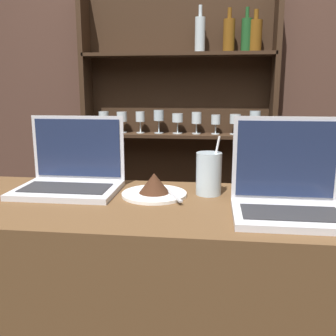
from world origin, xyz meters
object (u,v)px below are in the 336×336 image
at_px(laptop_near, 71,174).
at_px(water_glass, 209,174).
at_px(laptop_far, 288,192).
at_px(cake_plate, 154,188).

distance_m(laptop_near, water_glass, 0.45).
bearing_deg(laptop_near, water_glass, -0.36).
xyz_separation_m(laptop_near, laptop_far, (0.66, -0.17, 0.01)).
relative_size(cake_plate, water_glass, 1.09).
height_order(laptop_near, cake_plate, laptop_near).
xyz_separation_m(laptop_far, cake_plate, (-0.38, 0.12, -0.03)).
relative_size(laptop_near, cake_plate, 1.59).
bearing_deg(water_glass, laptop_far, -37.47).
distance_m(laptop_far, cake_plate, 0.40).
relative_size(laptop_far, water_glass, 1.57).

